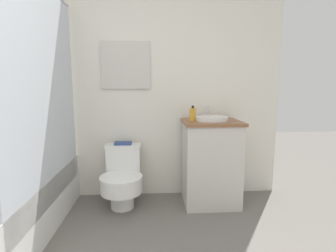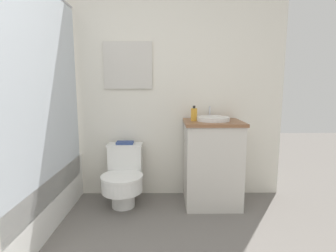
{
  "view_description": "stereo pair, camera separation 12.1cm",
  "coord_description": "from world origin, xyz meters",
  "px_view_note": "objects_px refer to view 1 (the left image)",
  "views": [
    {
      "loc": [
        0.27,
        -0.64,
        1.19
      ],
      "look_at": [
        0.41,
        1.72,
        0.84
      ],
      "focal_mm": 28.0,
      "sensor_mm": 36.0,
      "label": 1
    },
    {
      "loc": [
        0.39,
        -0.64,
        1.19
      ],
      "look_at": [
        0.41,
        1.72,
        0.84
      ],
      "focal_mm": 28.0,
      "sensor_mm": 36.0,
      "label": 2
    }
  ],
  "objects_px": {
    "soap_bottle": "(193,114)",
    "toilet": "(122,178)",
    "sink": "(211,118)",
    "book_on_tank": "(123,143)"
  },
  "relations": [
    {
      "from": "sink",
      "to": "book_on_tank",
      "type": "xyz_separation_m",
      "value": [
        -0.89,
        0.11,
        -0.26
      ]
    },
    {
      "from": "soap_bottle",
      "to": "book_on_tank",
      "type": "relative_size",
      "value": 0.86
    },
    {
      "from": "soap_bottle",
      "to": "toilet",
      "type": "bearing_deg",
      "value": -177.82
    },
    {
      "from": "toilet",
      "to": "soap_bottle",
      "type": "relative_size",
      "value": 4.02
    },
    {
      "from": "toilet",
      "to": "soap_bottle",
      "type": "height_order",
      "value": "soap_bottle"
    },
    {
      "from": "sink",
      "to": "soap_bottle",
      "type": "height_order",
      "value": "soap_bottle"
    },
    {
      "from": "sink",
      "to": "book_on_tank",
      "type": "height_order",
      "value": "sink"
    },
    {
      "from": "sink",
      "to": "book_on_tank",
      "type": "relative_size",
      "value": 2.1
    },
    {
      "from": "toilet",
      "to": "soap_bottle",
      "type": "xyz_separation_m",
      "value": [
        0.7,
        0.03,
        0.63
      ]
    },
    {
      "from": "soap_bottle",
      "to": "book_on_tank",
      "type": "distance_m",
      "value": 0.78
    }
  ]
}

